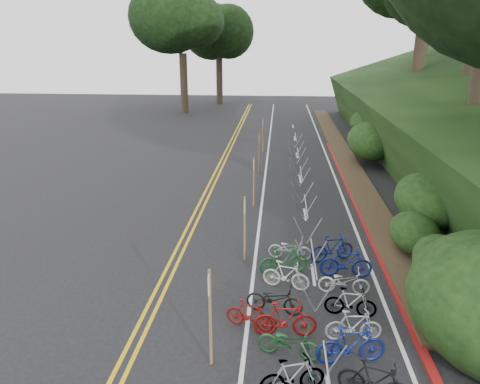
{
  "coord_description": "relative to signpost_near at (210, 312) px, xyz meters",
  "views": [
    {
      "loc": [
        1.77,
        -10.9,
        7.85
      ],
      "look_at": [
        0.08,
        9.19,
        1.3
      ],
      "focal_mm": 35.0,
      "sensor_mm": 36.0,
      "label": 1
    }
  ],
  "objects": [
    {
      "name": "bike_racks_rest",
      "position": [
        2.8,
        14.02,
        -0.67
      ],
      "size": [
        1.14,
        23.0,
        1.17
      ],
      "color": "#9DA1A8",
      "rests_on": "ground"
    },
    {
      "name": "red_curb",
      "position": [
        5.5,
        13.02,
        -1.47
      ],
      "size": [
        0.25,
        28.0,
        0.1
      ],
      "primitive_type": "cube",
      "color": "maroon",
      "rests_on": "ground"
    },
    {
      "name": "bike_valet",
      "position": [
        2.84,
        1.93,
        -1.03
      ],
      "size": [
        3.31,
        10.1,
        1.09
      ],
      "color": "slate",
      "rests_on": "ground"
    },
    {
      "name": "ground",
      "position": [
        -0.2,
        1.02,
        -1.52
      ],
      "size": [
        120.0,
        120.0,
        0.0
      ],
      "primitive_type": "plane",
      "color": "black",
      "rests_on": "ground"
    },
    {
      "name": "embankment",
      "position": [
        12.76,
        20.06,
        1.04
      ],
      "size": [
        14.3,
        48.14,
        9.11
      ],
      "color": "black",
      "rests_on": "ground"
    },
    {
      "name": "signpost_near",
      "position": [
        0.0,
        0.0,
        0.0
      ],
      "size": [
        0.08,
        0.4,
        2.67
      ],
      "color": "brown",
      "rests_on": "ground"
    },
    {
      "name": "bike_front",
      "position": [
        0.88,
        1.63,
        -1.08
      ],
      "size": [
        0.89,
        1.52,
        0.88
      ],
      "primitive_type": "imported",
      "rotation": [
        0.0,
        0.0,
        1.22
      ],
      "color": "maroon",
      "rests_on": "ground"
    },
    {
      "name": "signposts_rest",
      "position": [
        0.4,
        15.02,
        -0.09
      ],
      "size": [
        0.08,
        18.4,
        2.5
      ],
      "color": "brown",
      "rests_on": "ground"
    },
    {
      "name": "road_markings",
      "position": [
        0.43,
        11.11,
        -1.52
      ],
      "size": [
        7.47,
        80.0,
        0.01
      ],
      "color": "gold",
      "rests_on": "ground"
    }
  ]
}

